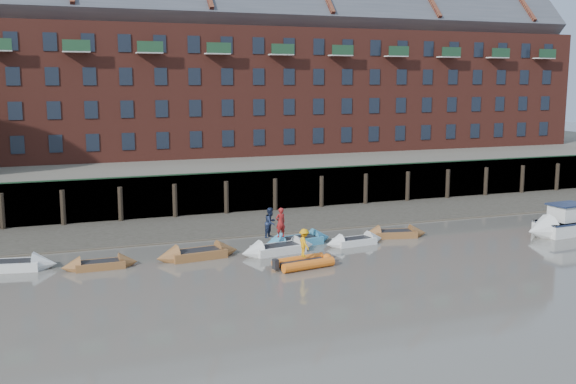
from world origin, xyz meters
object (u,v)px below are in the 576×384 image
rowboat_1 (100,265)px  rowboat_6 (395,234)px  rowboat_0 (10,265)px  rowboat_5 (355,241)px  person_rower_b (271,223)px  person_rib_crew (304,243)px  rowboat_4 (298,241)px  rib_tender (305,262)px  person_rower_a (281,222)px  rowboat_2 (198,254)px  motor_launch (560,225)px  rowboat_3 (278,249)px

rowboat_1 → rowboat_6: rowboat_6 is taller
rowboat_0 → rowboat_5: rowboat_0 is taller
rowboat_0 → rowboat_5: (20.28, -1.38, -0.04)m
person_rower_b → person_rib_crew: 3.65m
rowboat_4 → rib_tender: (-1.43, -4.89, 0.02)m
person_rower_a → rib_tender: bearing=82.1°
rowboat_5 → person_rower_a: 5.34m
rowboat_2 → motor_launch: motor_launch is taller
person_rib_crew → rowboat_4: bearing=-17.4°
rowboat_3 → person_rower_a: (0.17, 0.07, 1.60)m
person_rower_a → rowboat_3: bearing=11.1°
rowboat_0 → rowboat_3: (15.03, -1.69, -0.00)m
rowboat_6 → rib_tender: size_ratio=1.26×
rowboat_1 → person_rower_a: size_ratio=2.29×
rowboat_1 → rib_tender: rowboat_1 is taller
rowboat_0 → person_rower_b: size_ratio=2.83×
rib_tender → person_rib_crew: person_rib_crew is taller
rowboat_6 → person_rower_a: size_ratio=2.50×
rowboat_1 → person_rib_crew: (10.71, -3.62, 1.15)m
rowboat_4 → person_rower_a: size_ratio=2.75×
rib_tender → motor_launch: (18.99, 1.35, 0.41)m
rowboat_1 → motor_launch: size_ratio=0.63×
rowboat_1 → rowboat_6: size_ratio=0.92×
rowboat_2 → person_rower_b: 4.69m
rowboat_3 → motor_launch: 19.51m
rowboat_0 → person_rower_a: person_rower_a is taller
rowboat_6 → rowboat_1: bearing=-165.3°
rowboat_0 → rowboat_1: rowboat_0 is taller
motor_launch → person_rib_crew: (-19.06, -1.31, 0.68)m
rowboat_4 → person_rib_crew: person_rib_crew is taller
person_rower_a → motor_launch: bearing=162.0°
rowboat_2 → rowboat_4: rowboat_2 is taller
rib_tender → person_rower_a: (-0.23, 3.44, 1.59)m
person_rower_a → person_rib_crew: bearing=81.1°
rowboat_5 → person_rib_crew: 6.22m
motor_launch → rowboat_5: bearing=-14.6°
rowboat_0 → rib_tender: bearing=-7.2°
rowboat_3 → rowboat_4: size_ratio=1.02×
person_rower_a → person_rower_b: 0.60m
rowboat_0 → rowboat_6: 23.68m
rowboat_1 → person_rower_a: bearing=-1.4°
rowboat_5 → rowboat_2: bearing=172.9°
rowboat_3 → person_rib_crew: bearing=-93.0°
motor_launch → person_rower_a: 19.38m
rowboat_6 → person_rib_crew: size_ratio=2.82×
motor_launch → person_rower_a: person_rower_a is taller
rowboat_3 → rowboat_5: 5.25m
rowboat_0 → motor_launch: size_ratio=0.78×
rowboat_0 → rowboat_1: bearing=-5.9°
rowboat_3 → rib_tender: 3.39m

